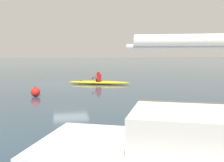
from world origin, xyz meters
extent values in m
plane|color=#283D4C|center=(0.00, 0.00, 0.00)|extent=(160.00, 160.00, 0.00)
ellipsoid|color=#EAB214|center=(-1.97, 0.80, 0.12)|extent=(4.33, 2.04, 0.24)
torus|color=black|center=(-1.99, 0.81, 0.22)|extent=(0.69, 0.69, 0.04)
cylinder|color=black|center=(-0.73, 0.36, 0.23)|extent=(0.18, 0.18, 0.02)
cylinder|color=red|center=(-1.94, 0.79, 0.48)|extent=(0.39, 0.39, 0.48)
sphere|color=brown|center=(-1.94, 0.79, 0.84)|extent=(0.21, 0.21, 0.21)
cylinder|color=black|center=(-1.75, 0.72, 0.52)|extent=(0.70, 1.88, 0.03)
ellipsoid|color=red|center=(-1.41, 1.66, 0.52)|extent=(0.17, 0.39, 0.17)
ellipsoid|color=red|center=(-2.08, -0.21, 0.52)|extent=(0.17, 0.39, 0.17)
cylinder|color=brown|center=(-1.76, 1.04, 0.54)|extent=(0.17, 0.31, 0.34)
cylinder|color=brown|center=(-1.96, 0.49, 0.54)|extent=(0.26, 0.25, 0.34)
cylinder|color=silver|center=(-1.51, 16.31, 2.41)|extent=(2.45, 1.14, 0.09)
cylinder|color=white|center=(-1.51, 16.31, 2.51)|extent=(2.26, 1.13, 0.20)
sphere|color=red|center=(2.02, 5.55, 0.24)|extent=(0.48, 0.48, 0.48)
torus|color=#333338|center=(2.02, 5.55, 0.51)|extent=(0.12, 0.12, 0.02)
camera|label=1|loc=(0.82, 20.34, 2.34)|focal=44.87mm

